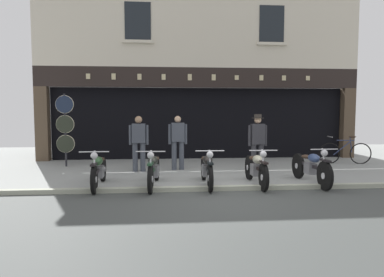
# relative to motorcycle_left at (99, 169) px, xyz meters

# --- Properties ---
(ground) EXTENTS (23.60, 22.00, 0.18)m
(ground) POSITION_rel_motorcycle_left_xyz_m (2.83, -1.63, -0.45)
(ground) COLOR gray
(shop_facade) EXTENTS (11.90, 4.42, 6.59)m
(shop_facade) POSITION_rel_motorcycle_left_xyz_m (2.83, 6.35, 1.35)
(shop_facade) COLOR black
(shop_facade) RESTS_ON ground
(motorcycle_left) EXTENTS (0.62, 1.94, 0.90)m
(motorcycle_left) POSITION_rel_motorcycle_left_xyz_m (0.00, 0.00, 0.00)
(motorcycle_left) COLOR black
(motorcycle_left) RESTS_ON ground
(motorcycle_center_left) EXTENTS (0.62, 2.05, 0.91)m
(motorcycle_center_left) POSITION_rel_motorcycle_left_xyz_m (1.25, -0.03, 0.00)
(motorcycle_center_left) COLOR black
(motorcycle_center_left) RESTS_ON ground
(motorcycle_center) EXTENTS (0.62, 1.95, 0.90)m
(motorcycle_center) POSITION_rel_motorcycle_left_xyz_m (2.48, -0.04, 0.00)
(motorcycle_center) COLOR black
(motorcycle_center) RESTS_ON ground
(motorcycle_center_right) EXTENTS (0.62, 1.93, 0.90)m
(motorcycle_center_right) POSITION_rel_motorcycle_left_xyz_m (3.64, -0.08, 0.00)
(motorcycle_center_right) COLOR black
(motorcycle_center_right) RESTS_ON ground
(motorcycle_right) EXTENTS (0.62, 2.06, 0.92)m
(motorcycle_right) POSITION_rel_motorcycle_left_xyz_m (4.98, -0.06, 0.01)
(motorcycle_right) COLOR black
(motorcycle_right) RESTS_ON ground
(salesman_left) EXTENTS (0.56, 0.25, 1.60)m
(salesman_left) POSITION_rel_motorcycle_left_xyz_m (0.77, 2.04, 0.47)
(salesman_left) COLOR #3D424C
(salesman_left) RESTS_ON ground
(shopkeeper_center) EXTENTS (0.56, 0.25, 1.60)m
(shopkeeper_center) POSITION_rel_motorcycle_left_xyz_m (1.90, 2.25, 0.47)
(shopkeeper_center) COLOR #3D424C
(shopkeeper_center) RESTS_ON ground
(salesman_right) EXTENTS (0.56, 0.35, 1.65)m
(salesman_right) POSITION_rel_motorcycle_left_xyz_m (4.21, 1.86, 0.50)
(salesman_right) COLOR #2D2D33
(salesman_right) RESTS_ON ground
(tyre_sign_pole) EXTENTS (0.56, 0.06, 2.29)m
(tyre_sign_pole) POSITION_rel_motorcycle_left_xyz_m (-1.60, 3.15, 0.90)
(tyre_sign_pole) COLOR #232328
(tyre_sign_pole) RESTS_ON ground
(advert_board_near) EXTENTS (0.82, 0.03, 1.00)m
(advert_board_near) POSITION_rel_motorcycle_left_xyz_m (5.86, 4.76, 1.22)
(advert_board_near) COLOR beige
(leaning_bicycle) EXTENTS (1.71, 0.50, 0.94)m
(leaning_bicycle) POSITION_rel_motorcycle_left_xyz_m (7.53, 3.00, -0.04)
(leaning_bicycle) COLOR black
(leaning_bicycle) RESTS_ON ground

